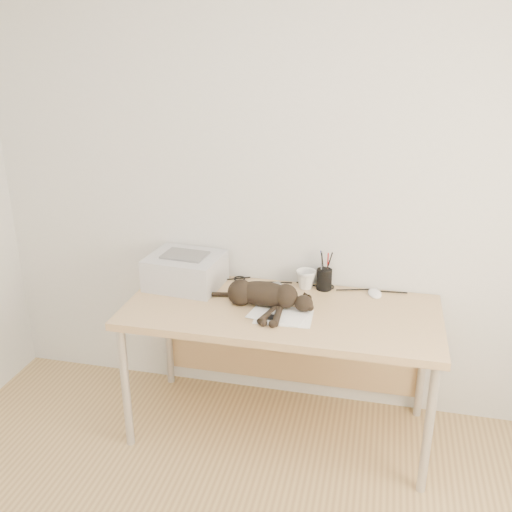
% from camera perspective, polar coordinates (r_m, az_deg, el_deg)
% --- Properties ---
extents(wall_back, '(3.50, 0.00, 3.50)m').
position_cam_1_polar(wall_back, '(3.06, 3.95, 7.16)').
color(wall_back, silver).
rests_on(wall_back, floor).
extents(desk, '(1.60, 0.70, 0.74)m').
position_cam_1_polar(desk, '(3.05, 2.79, -6.81)').
color(desk, tan).
rests_on(desk, floor).
extents(printer, '(0.42, 0.36, 0.18)m').
position_cam_1_polar(printer, '(3.17, -7.06, -1.42)').
color(printer, silver).
rests_on(printer, desk).
extents(papers, '(0.33, 0.24, 0.01)m').
position_cam_1_polar(papers, '(2.84, 2.53, -5.95)').
color(papers, white).
rests_on(papers, desk).
extents(cat, '(0.61, 0.30, 0.14)m').
position_cam_1_polar(cat, '(2.91, 0.51, -3.94)').
color(cat, black).
rests_on(cat, desk).
extents(mug, '(0.15, 0.15, 0.10)m').
position_cam_1_polar(mug, '(3.13, 5.02, -2.35)').
color(mug, white).
rests_on(mug, desk).
extents(pen_cup, '(0.08, 0.08, 0.22)m').
position_cam_1_polar(pen_cup, '(3.13, 6.83, -2.29)').
color(pen_cup, black).
rests_on(pen_cup, desk).
extents(remote_grey, '(0.16, 0.19, 0.02)m').
position_cam_1_polar(remote_grey, '(3.09, 2.64, -3.48)').
color(remote_grey, slate).
rests_on(remote_grey, desk).
extents(remote_black, '(0.08, 0.20, 0.02)m').
position_cam_1_polar(remote_black, '(2.87, 1.97, -5.47)').
color(remote_black, black).
rests_on(remote_black, desk).
extents(mouse, '(0.10, 0.13, 0.04)m').
position_cam_1_polar(mouse, '(3.12, 11.81, -3.46)').
color(mouse, white).
rests_on(mouse, desk).
extents(cable_tangle, '(1.36, 0.08, 0.01)m').
position_cam_1_polar(cable_tangle, '(3.19, 3.56, -2.75)').
color(cable_tangle, black).
rests_on(cable_tangle, desk).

